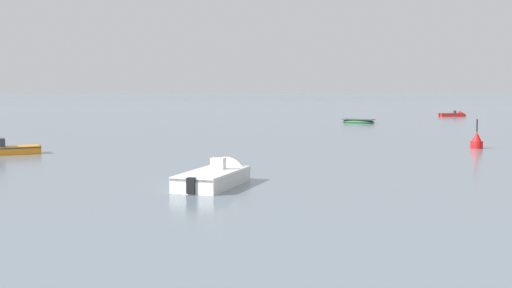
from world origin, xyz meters
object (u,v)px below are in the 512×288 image
at_px(motorboat_moored_3, 219,178).
at_px(rowboat_moored_4, 358,122).
at_px(motorboat_moored_4, 1,151).
at_px(motorboat_moored_5, 455,115).
at_px(channel_buoy, 477,142).

relative_size(motorboat_moored_3, rowboat_moored_4, 1.29).
distance_m(motorboat_moored_3, rowboat_moored_4, 52.72).
height_order(motorboat_moored_3, rowboat_moored_4, motorboat_moored_3).
relative_size(motorboat_moored_4, motorboat_moored_5, 1.03).
distance_m(motorboat_moored_4, rowboat_moored_4, 47.60).
bearing_deg(motorboat_moored_5, rowboat_moored_4, -141.36).
bearing_deg(channel_buoy, rowboat_moored_4, 61.92).
bearing_deg(motorboat_moored_4, channel_buoy, 163.66).
bearing_deg(motorboat_moored_5, motorboat_moored_3, -121.24).
bearing_deg(motorboat_moored_5, channel_buoy, -111.52).
xyz_separation_m(motorboat_moored_4, motorboat_moored_5, (68.93, 19.03, -0.05)).
bearing_deg(motorboat_moored_4, motorboat_moored_5, -154.17).
height_order(motorboat_moored_4, rowboat_moored_4, motorboat_moored_4).
height_order(motorboat_moored_3, channel_buoy, channel_buoy).
height_order(motorboat_moored_3, motorboat_moored_5, motorboat_moored_3).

